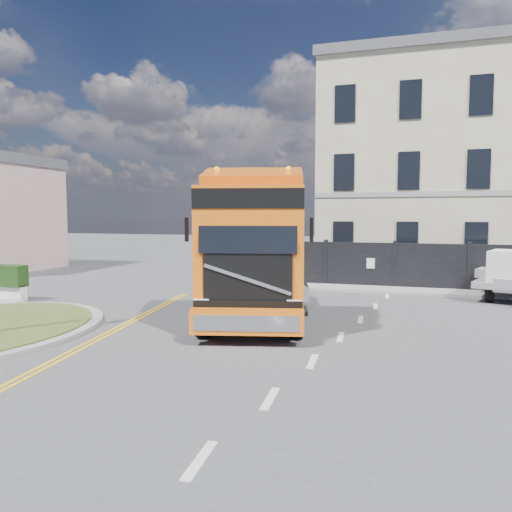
% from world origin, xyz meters
% --- Properties ---
extents(ground, '(120.00, 120.00, 0.00)m').
position_xyz_m(ground, '(0.00, 0.00, 0.00)').
color(ground, '#424244').
rests_on(ground, ground).
extents(hoarding_fence, '(18.80, 0.25, 2.00)m').
position_xyz_m(hoarding_fence, '(6.55, 9.00, 1.00)').
color(hoarding_fence, black).
rests_on(hoarding_fence, ground).
extents(georgian_building, '(12.30, 10.30, 12.80)m').
position_xyz_m(georgian_building, '(6.00, 16.50, 5.77)').
color(georgian_building, beige).
rests_on(georgian_building, ground).
extents(pavement_far, '(20.00, 1.60, 0.12)m').
position_xyz_m(pavement_far, '(6.00, 8.10, 0.06)').
color(pavement_far, gray).
rests_on(pavement_far, ground).
extents(truck, '(4.46, 7.89, 4.46)m').
position_xyz_m(truck, '(0.28, 0.41, 2.00)').
color(truck, black).
rests_on(truck, ground).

